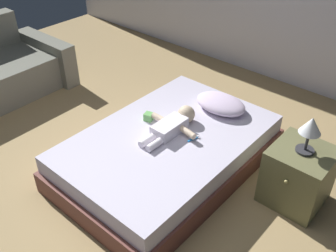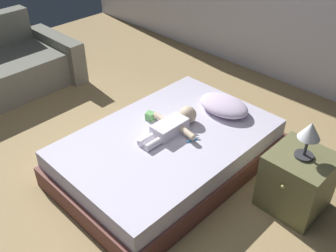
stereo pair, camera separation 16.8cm
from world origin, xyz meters
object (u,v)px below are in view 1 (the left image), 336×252
(pillow, at_px, (221,104))
(toothbrush, at_px, (194,139))
(lamp, at_px, (311,128))
(toy_block, at_px, (149,117))
(bed, at_px, (168,152))
(nightstand, at_px, (298,176))
(baby, at_px, (174,124))

(pillow, xyz_separation_m, toothbrush, (0.10, -0.56, -0.06))
(pillow, height_order, lamp, lamp)
(toothbrush, bearing_deg, toy_block, -175.20)
(bed, bearing_deg, nightstand, 20.77)
(baby, relative_size, lamp, 2.05)
(bed, xyz_separation_m, baby, (-0.01, 0.09, 0.26))
(pillow, relative_size, nightstand, 0.99)
(bed, xyz_separation_m, lamp, (1.08, 0.41, 0.56))
(toy_block, bearing_deg, baby, 6.47)
(nightstand, bearing_deg, toothbrush, -160.52)
(toothbrush, distance_m, toy_block, 0.51)
(bed, distance_m, toy_block, 0.38)
(pillow, height_order, toy_block, pillow)
(baby, bearing_deg, lamp, 16.19)
(pillow, distance_m, baby, 0.58)
(pillow, relative_size, lamp, 1.64)
(bed, xyz_separation_m, toothbrush, (0.21, 0.10, 0.20))
(bed, xyz_separation_m, pillow, (0.11, 0.66, 0.26))
(pillow, bearing_deg, bed, -99.41)
(baby, bearing_deg, toothbrush, 2.67)
(lamp, bearing_deg, toothbrush, -160.52)
(bed, bearing_deg, toy_block, 168.51)
(bed, bearing_deg, pillow, 80.59)
(toothbrush, height_order, toy_block, toy_block)
(toothbrush, bearing_deg, lamp, 19.48)
(pillow, distance_m, nightstand, 1.02)
(bed, relative_size, toy_block, 21.83)
(baby, xyz_separation_m, toothbrush, (0.22, 0.01, -0.05))
(baby, height_order, nightstand, baby)
(nightstand, distance_m, lamp, 0.48)
(pillow, xyz_separation_m, baby, (-0.12, -0.57, -0.00))
(bed, relative_size, pillow, 3.86)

